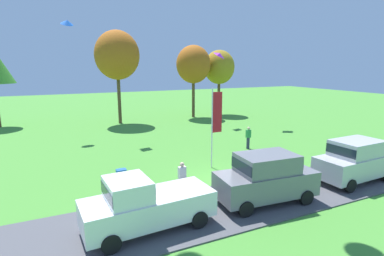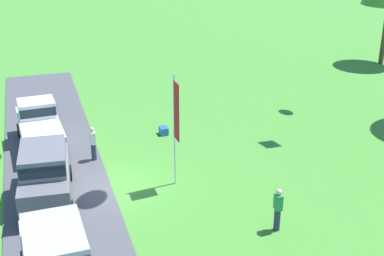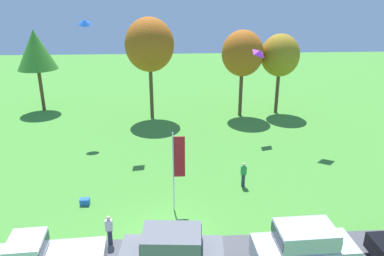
{
  "view_description": "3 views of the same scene",
  "coord_description": "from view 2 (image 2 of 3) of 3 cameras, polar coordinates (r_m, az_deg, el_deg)",
  "views": [
    {
      "loc": [
        -8.27,
        -12.98,
        6.22
      ],
      "look_at": [
        0.05,
        4.7,
        2.16
      ],
      "focal_mm": 28.0,
      "sensor_mm": 36.0,
      "label": 1
    },
    {
      "loc": [
        20.22,
        -2.87,
        11.09
      ],
      "look_at": [
        -0.74,
        3.75,
        2.0
      ],
      "focal_mm": 50.0,
      "sensor_mm": 36.0,
      "label": 2
    },
    {
      "loc": [
        0.37,
        -16.55,
        12.34
      ],
      "look_at": [
        1.67,
        5.77,
        4.01
      ],
      "focal_mm": 35.0,
      "sensor_mm": 36.0,
      "label": 3
    }
  ],
  "objects": [
    {
      "name": "flag_banner",
      "position": [
        21.82,
        -1.73,
        1.06
      ],
      "size": [
        0.71,
        0.08,
        4.94
      ],
      "color": "silver",
      "rests_on": "ground"
    },
    {
      "name": "cooler_box",
      "position": [
        28.2,
        -3.04,
        -0.29
      ],
      "size": [
        0.56,
        0.4,
        0.4
      ],
      "primitive_type": "cube",
      "color": "blue",
      "rests_on": "ground"
    },
    {
      "name": "car_suv_near_entrance",
      "position": [
        22.21,
        -15.45,
        -4.58
      ],
      "size": [
        4.73,
        2.33,
        2.28
      ],
      "color": "slate",
      "rests_on": "ground"
    },
    {
      "name": "ground_plane",
      "position": [
        23.24,
        -8.35,
        -6.31
      ],
      "size": [
        120.0,
        120.0,
        0.0
      ],
      "primitive_type": "plane",
      "color": "#478E33"
    },
    {
      "name": "person_watching_sky",
      "position": [
        20.01,
        9.13,
        -8.55
      ],
      "size": [
        0.36,
        0.24,
        1.71
      ],
      "color": "#2D334C",
      "rests_on": "ground"
    },
    {
      "name": "person_beside_suv",
      "position": [
        25.38,
        -10.49,
        -1.67
      ],
      "size": [
        0.36,
        0.24,
        1.71
      ],
      "color": "#2D334C",
      "rests_on": "ground"
    },
    {
      "name": "pavement_strip",
      "position": [
        23.05,
        -13.99,
        -6.94
      ],
      "size": [
        36.0,
        4.4,
        0.06
      ],
      "primitive_type": "cube",
      "color": "#4C4C51",
      "rests_on": "ground"
    },
    {
      "name": "car_pickup_by_flagpole",
      "position": [
        27.54,
        -15.97,
        0.3
      ],
      "size": [
        5.11,
        2.29,
        2.14
      ],
      "color": "white",
      "rests_on": "ground"
    }
  ]
}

